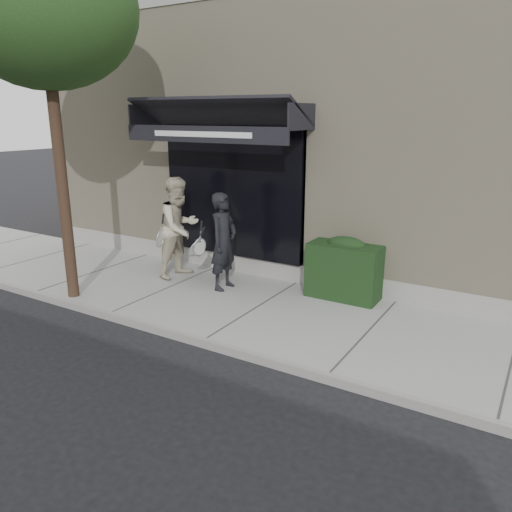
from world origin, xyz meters
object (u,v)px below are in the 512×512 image
Objects in this scene: hedge at (345,269)px; pedestrian_front at (223,242)px; pedestrian_back at (180,228)px; street_tree at (43,8)px.

hedge is 2.32m from pedestrian_front.
hedge is 3.44m from pedestrian_back.
street_tree reaches higher than hedge.
pedestrian_front is (-2.16, -0.75, 0.39)m from hedge.
hedge is 0.63× the size of pedestrian_back.
hedge is 6.61m from street_tree.
street_tree is (-4.30, -2.55, 4.32)m from hedge.
hedge is at bearing 9.85° from pedestrian_back.
street_tree reaches higher than pedestrian_front.
pedestrian_front is (2.14, 1.80, -3.93)m from street_tree.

